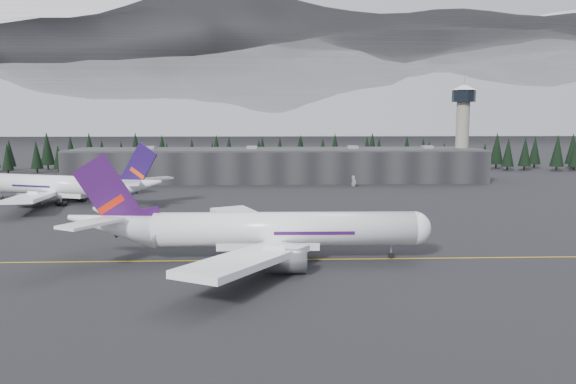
{
  "coord_description": "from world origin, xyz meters",
  "views": [
    {
      "loc": [
        -4.74,
        -96.82,
        24.23
      ],
      "look_at": [
        0.0,
        20.0,
        9.0
      ],
      "focal_mm": 35.0,
      "sensor_mm": 36.0,
      "label": 1
    }
  ],
  "objects_px": {
    "jet_parked": "(67,186)",
    "gse_vehicle_a": "(130,185)",
    "control_tower": "(463,121)",
    "terminal": "(277,165)",
    "jet_main": "(253,230)",
    "gse_vehicle_b": "(354,185)"
  },
  "relations": [
    {
      "from": "jet_parked",
      "to": "gse_vehicle_a",
      "type": "height_order",
      "value": "jet_parked"
    },
    {
      "from": "control_tower",
      "to": "terminal",
      "type": "bearing_deg",
      "value": -177.71
    },
    {
      "from": "terminal",
      "to": "control_tower",
      "type": "height_order",
      "value": "control_tower"
    },
    {
      "from": "control_tower",
      "to": "jet_main",
      "type": "relative_size",
      "value": 0.6
    },
    {
      "from": "jet_main",
      "to": "gse_vehicle_a",
      "type": "bearing_deg",
      "value": 114.37
    },
    {
      "from": "terminal",
      "to": "gse_vehicle_a",
      "type": "relative_size",
      "value": 28.03
    },
    {
      "from": "terminal",
      "to": "gse_vehicle_b",
      "type": "distance_m",
      "value": 35.33
    },
    {
      "from": "jet_parked",
      "to": "gse_vehicle_b",
      "type": "bearing_deg",
      "value": -137.79
    },
    {
      "from": "control_tower",
      "to": "gse_vehicle_a",
      "type": "relative_size",
      "value": 6.6
    },
    {
      "from": "terminal",
      "to": "jet_main",
      "type": "distance_m",
      "value": 126.65
    },
    {
      "from": "jet_parked",
      "to": "gse_vehicle_a",
      "type": "xyz_separation_m",
      "value": [
        8.45,
        39.07,
        -4.29
      ]
    },
    {
      "from": "terminal",
      "to": "jet_main",
      "type": "relative_size",
      "value": 2.54
    },
    {
      "from": "jet_main",
      "to": "gse_vehicle_a",
      "type": "relative_size",
      "value": 11.04
    },
    {
      "from": "jet_parked",
      "to": "gse_vehicle_b",
      "type": "distance_m",
      "value": 96.83
    },
    {
      "from": "control_tower",
      "to": "gse_vehicle_b",
      "type": "height_order",
      "value": "control_tower"
    },
    {
      "from": "terminal",
      "to": "gse_vehicle_a",
      "type": "distance_m",
      "value": 57.38
    },
    {
      "from": "control_tower",
      "to": "jet_main",
      "type": "xyz_separation_m",
      "value": [
        -81.94,
        -129.46,
        -18.18
      ]
    },
    {
      "from": "gse_vehicle_a",
      "to": "terminal",
      "type": "bearing_deg",
      "value": -9.21
    },
    {
      "from": "jet_main",
      "to": "control_tower",
      "type": "bearing_deg",
      "value": 58.41
    },
    {
      "from": "terminal",
      "to": "gse_vehicle_b",
      "type": "bearing_deg",
      "value": -38.54
    },
    {
      "from": "jet_parked",
      "to": "gse_vehicle_a",
      "type": "relative_size",
      "value": 10.41
    },
    {
      "from": "jet_main",
      "to": "terminal",
      "type": "bearing_deg",
      "value": 87.6
    }
  ]
}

